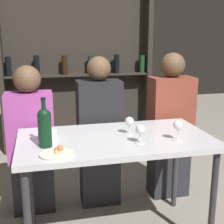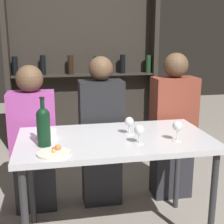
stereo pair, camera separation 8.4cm
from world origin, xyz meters
The scene contains 11 objects.
dining_table centered at (0.00, 0.00, 0.69)m, with size 1.30×0.71×0.76m.
wine_rack_wall centered at (0.00, 2.01, 1.21)m, with size 1.89×0.21×2.40m.
wine_bottle centered at (-0.47, -0.08, 0.90)m, with size 0.08×0.08×0.31m.
wine_glass_0 centered at (0.38, -0.15, 0.86)m, with size 0.06×0.06×0.13m.
wine_glass_1 centered at (0.12, -0.15, 0.85)m, with size 0.06×0.06×0.12m.
wine_glass_2 centered at (0.11, 0.04, 0.85)m, with size 0.06×0.06×0.12m.
food_plate_0 centered at (-0.41, -0.23, 0.77)m, with size 0.20×0.20×0.04m.
snack_bowl centered at (-0.45, 0.08, 0.79)m, with size 0.13×0.13×0.07m.
seated_person_left centered at (-0.57, 0.52, 0.58)m, with size 0.37×0.22×1.21m.
seated_person_center centered at (-0.01, 0.52, 0.60)m, with size 0.36×0.22×1.27m.
seated_person_right centered at (0.63, 0.52, 0.62)m, with size 0.37×0.22×1.29m.
Camera 2 is at (-0.40, -1.96, 1.43)m, focal length 50.00 mm.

